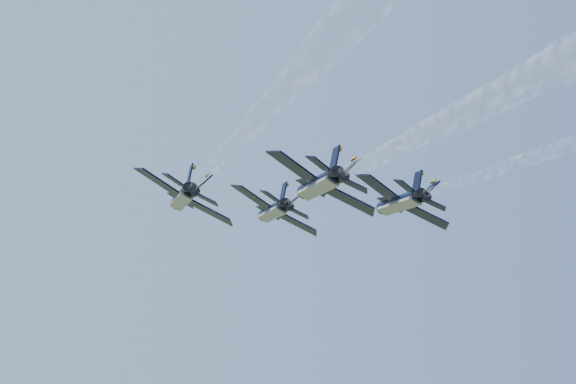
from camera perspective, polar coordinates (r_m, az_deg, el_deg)
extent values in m
cylinder|color=black|center=(102.87, -0.91, -1.19)|extent=(2.09, 11.71, 2.04)
cone|color=black|center=(109.67, -1.70, -1.59)|extent=(2.05, 2.30, 2.04)
ellipsoid|color=black|center=(105.88, -1.13, -1.14)|extent=(1.12, 2.12, 1.05)
cube|color=gray|center=(102.75, -1.06, -1.46)|extent=(1.40, 10.51, 0.99)
cube|color=black|center=(101.81, -2.29, -0.33)|extent=(5.21, 4.11, 2.63)
cube|color=#DCA10B|center=(103.29, -2.42, -0.39)|extent=(4.31, 1.68, 2.59)
cube|color=black|center=(102.60, 0.58, -2.03)|extent=(5.19, 4.08, 2.63)
cube|color=#DCA10B|center=(104.07, 0.41, -2.07)|extent=(4.32, 1.65, 2.59)
cube|color=black|center=(97.22, -1.13, -0.27)|extent=(2.45, 2.09, 1.22)
cube|color=black|center=(97.73, 0.72, -1.37)|extent=(2.44, 2.08, 1.22)
cube|color=black|center=(98.22, -0.31, -0.03)|extent=(0.59, 1.94, 2.28)
cube|color=black|center=(98.43, 0.43, -0.47)|extent=(1.79, 1.95, 1.67)
cylinder|color=black|center=(96.78, -0.34, -0.70)|extent=(1.33, 1.07, 1.32)
cylinder|color=black|center=(96.89, 0.06, -0.94)|extent=(1.33, 1.07, 1.32)
cylinder|color=black|center=(91.43, -6.75, -0.31)|extent=(2.09, 11.71, 2.04)
cone|color=black|center=(98.33, -7.22, -0.82)|extent=(2.05, 2.30, 2.04)
ellipsoid|color=black|center=(94.47, -6.81, -0.29)|extent=(1.12, 2.12, 1.05)
cube|color=gray|center=(91.34, -6.93, -0.62)|extent=(1.40, 10.51, 0.99)
cube|color=black|center=(90.66, -8.36, 0.66)|extent=(5.21, 4.11, 2.63)
cube|color=#DCA10B|center=(92.15, -8.41, 0.58)|extent=(4.31, 1.68, 2.59)
cube|color=black|center=(90.88, -5.10, -1.26)|extent=(5.19, 4.08, 2.63)
cube|color=#DCA10B|center=(92.37, -5.20, -1.32)|extent=(4.32, 1.65, 2.59)
cube|color=black|center=(85.88, -7.38, 0.79)|extent=(2.45, 2.09, 1.22)
cube|color=black|center=(86.02, -5.26, -0.47)|extent=(2.44, 2.08, 1.22)
cube|color=black|center=(86.74, -6.39, 1.05)|extent=(0.59, 1.94, 2.28)
cube|color=black|center=(86.80, -5.54, 0.54)|extent=(1.79, 1.95, 1.67)
cylinder|color=black|center=(85.29, -6.53, 0.30)|extent=(1.33, 1.07, 1.32)
cylinder|color=black|center=(85.32, -6.07, 0.03)|extent=(1.33, 1.07, 1.32)
cylinder|color=black|center=(95.65, 7.30, -0.63)|extent=(2.09, 11.71, 2.04)
cone|color=black|center=(102.19, 5.92, -1.10)|extent=(2.05, 2.30, 2.04)
ellipsoid|color=black|center=(98.58, 6.81, -0.60)|extent=(1.12, 2.12, 1.05)
cube|color=gray|center=(95.50, 7.14, -0.92)|extent=(1.40, 10.51, 0.99)
cube|color=black|center=(94.27, 5.92, 0.30)|extent=(5.21, 4.11, 2.63)
cube|color=#DCA10B|center=(95.70, 5.64, 0.22)|extent=(4.31, 1.68, 2.59)
cube|color=black|center=(95.76, 8.91, -1.53)|extent=(5.19, 4.08, 2.63)
cube|color=#DCA10B|center=(97.17, 8.60, -1.58)|extent=(4.32, 1.65, 2.59)
cube|color=black|center=(90.02, 7.57, 0.40)|extent=(2.45, 2.09, 1.22)
cube|color=black|center=(90.99, 9.50, -0.79)|extent=(2.44, 2.08, 1.22)
cube|color=black|center=(91.23, 8.34, 0.65)|extent=(0.59, 1.94, 2.28)
cube|color=black|center=(91.62, 9.12, 0.17)|extent=(1.79, 1.95, 1.67)
cylinder|color=black|center=(89.79, 8.45, -0.07)|extent=(1.33, 1.07, 1.32)
cylinder|color=black|center=(90.00, 8.87, -0.33)|extent=(1.33, 1.07, 1.32)
cylinder|color=black|center=(81.43, 2.08, 0.55)|extent=(2.09, 11.71, 2.04)
cone|color=black|center=(88.13, 0.88, -0.09)|extent=(2.05, 2.30, 2.04)
ellipsoid|color=black|center=(84.42, 1.70, 0.55)|extent=(1.12, 2.12, 1.05)
cube|color=gray|center=(81.29, 1.90, 0.21)|extent=(1.40, 10.51, 0.99)
cube|color=black|center=(80.31, 0.38, 1.66)|extent=(5.21, 4.11, 2.63)
cube|color=#DCA10B|center=(81.77, 0.16, 1.55)|extent=(4.31, 1.68, 2.59)
cube|color=black|center=(81.27, 3.98, -0.51)|extent=(5.19, 4.08, 2.63)
cube|color=#DCA10B|center=(82.72, 3.70, -0.59)|extent=(4.32, 1.65, 2.59)
cube|color=black|center=(75.83, 2.02, 1.86)|extent=(2.45, 2.09, 1.22)
cube|color=black|center=(76.46, 4.37, 0.43)|extent=(2.44, 2.08, 1.22)
cube|color=black|center=(76.92, 3.02, 2.14)|extent=(0.59, 1.94, 2.28)
cube|color=black|center=(77.18, 3.96, 1.56)|extent=(1.79, 1.95, 1.67)
cylinder|color=black|center=(75.44, 3.05, 1.31)|extent=(1.33, 1.07, 1.32)
cylinder|color=black|center=(75.58, 3.56, 1.00)|extent=(1.33, 1.07, 1.32)
cylinder|color=white|center=(89.69, 0.97, -0.22)|extent=(1.15, 15.25, 1.08)
cylinder|color=white|center=(75.98, 3.64, 1.16)|extent=(1.56, 15.25, 1.49)
cylinder|color=white|center=(62.56, 7.48, 3.13)|extent=(2.04, 15.25, 1.97)
cylinder|color=white|center=(49.70, 13.39, 6.12)|extent=(2.59, 15.26, 2.52)
cylinder|color=white|center=(78.02, -5.59, 0.95)|extent=(1.15, 15.25, 1.08)
cylinder|color=white|center=(63.99, -3.85, 2.84)|extent=(1.56, 15.25, 1.49)
cylinder|color=white|center=(50.17, -1.12, 5.78)|extent=(2.04, 15.25, 1.97)
cylinder|color=white|center=(36.77, 3.71, 10.87)|extent=(2.59, 15.26, 2.52)
cylinder|color=white|center=(83.14, 10.60, 0.51)|extent=(1.15, 15.25, 1.08)
cylinder|color=white|center=(70.40, 15.33, 2.13)|extent=(1.56, 15.25, 1.49)
cylinder|color=white|center=(68.54, 5.11, 2.15)|extent=(1.15, 15.25, 1.08)
cylinder|color=white|center=(55.34, 9.83, 4.61)|extent=(1.56, 15.25, 1.49)
cylinder|color=white|center=(42.91, 17.45, 8.49)|extent=(2.04, 15.25, 1.97)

